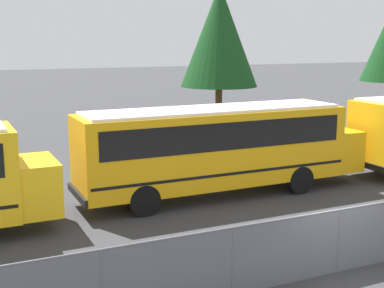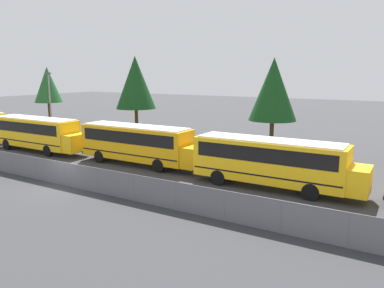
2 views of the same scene
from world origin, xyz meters
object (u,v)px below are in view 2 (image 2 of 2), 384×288
object	(u,v)px
school_bus_2	(138,142)
school_bus_3	(272,160)
light_pole	(50,102)
tree_2	(48,85)
tree_3	(273,89)
school_bus_1	(37,131)
tree_1	(135,83)

from	to	relation	value
school_bus_2	school_bus_3	distance (m)	11.78
light_pole	school_bus_2	bearing A→B (deg)	-17.82
school_bus_2	tree_2	world-z (taller)	tree_2
school_bus_3	tree_3	size ratio (longest dim) A/B	1.24
school_bus_1	school_bus_3	world-z (taller)	same
school_bus_1	tree_2	bearing A→B (deg)	138.73
school_bus_2	light_pole	size ratio (longest dim) A/B	1.48
school_bus_1	tree_2	distance (m)	23.64
light_pole	tree_3	distance (m)	26.19
light_pole	tree_2	size ratio (longest dim) A/B	0.89
school_bus_2	tree_3	bearing A→B (deg)	62.33
school_bus_1	tree_3	world-z (taller)	tree_3
light_pole	tree_3	bearing A→B (deg)	16.53
school_bus_2	tree_1	size ratio (longest dim) A/B	1.16
light_pole	tree_3	size ratio (longest dim) A/B	0.84
school_bus_3	tree_1	bearing A→B (deg)	147.92
school_bus_2	school_bus_1	bearing A→B (deg)	-176.82
school_bus_3	tree_3	distance (m)	15.21
tree_1	tree_3	size ratio (longest dim) A/B	1.07
light_pole	school_bus_1	bearing A→B (deg)	-47.48
school_bus_3	tree_1	xyz separation A→B (m)	(-23.53, 14.75, 4.45)
tree_2	tree_3	world-z (taller)	tree_3
light_pole	tree_1	xyz separation A→B (m)	(6.33, 8.33, 2.20)
tree_1	tree_2	size ratio (longest dim) A/B	1.14
tree_1	light_pole	bearing A→B (deg)	-127.25
light_pole	tree_3	xyz separation A→B (m)	(25.05, 7.43, 1.75)
school_bus_3	light_pole	xyz separation A→B (m)	(-29.87, 6.43, 2.25)
school_bus_1	school_bus_3	xyz separation A→B (m)	(23.91, 0.07, 0.00)
school_bus_1	tree_1	distance (m)	15.48
school_bus_3	tree_1	distance (m)	28.13
school_bus_1	school_bus_2	bearing A→B (deg)	3.18
light_pole	tree_1	world-z (taller)	tree_1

